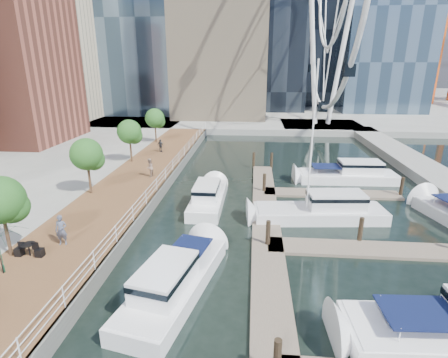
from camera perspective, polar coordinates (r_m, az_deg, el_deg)
ground at (r=16.56m, az=-3.35°, el=-24.03°), size 520.00×520.00×0.00m
boardwalk at (r=31.12m, az=-15.98°, el=-2.54°), size 6.00×60.00×1.00m
seawall at (r=30.20m, az=-10.64°, el=-2.77°), size 0.25×60.00×1.00m
land_far at (r=114.64m, az=4.05°, el=12.77°), size 200.00×114.00×1.00m
breakwater at (r=38.36m, az=32.78°, el=-0.90°), size 4.00×60.00×1.00m
pier at (r=66.12m, az=15.55°, el=8.24°), size 14.00×12.00×1.00m
railing at (r=29.88m, az=-10.94°, el=-0.92°), size 0.10×60.00×1.05m
floating_docks at (r=25.26m, az=18.43°, el=-7.73°), size 16.00×34.00×2.60m
street_trees at (r=30.12m, az=-21.54°, el=3.76°), size 2.60×42.60×4.60m
pedestrian_near at (r=22.70m, az=-25.03°, el=-7.57°), size 0.73×0.54×1.85m
pedestrian_mid at (r=33.65m, az=-12.06°, el=1.82°), size 0.72×0.90×1.78m
pedestrian_far at (r=43.38m, az=-10.30°, el=5.40°), size 0.98×0.69×1.54m
moored_yachts at (r=26.40m, az=16.27°, el=-7.54°), size 24.85×34.76×11.50m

